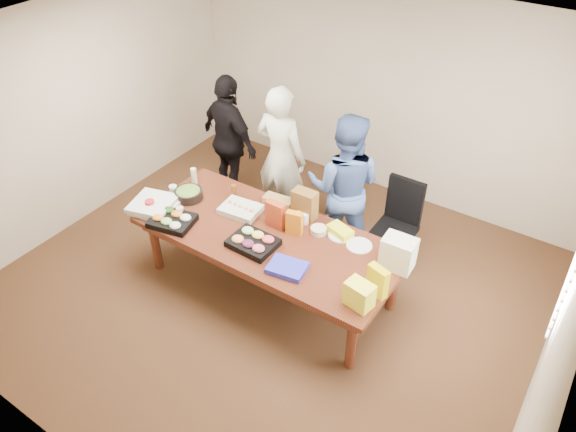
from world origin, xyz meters
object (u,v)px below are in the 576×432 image
Objects in this scene: conference_table at (269,261)px; sheet_cake at (241,210)px; office_chair at (395,228)px; salad_bowl at (189,194)px; person_right at (344,187)px; person_center at (281,158)px.

sheet_cake is (-0.47, 0.14, 0.41)m from conference_table.
office_chair reaches higher than sheet_cake.
sheet_cake reaches higher than conference_table.
conference_table is at bearing -130.41° from office_chair.
sheet_cake is 1.33× the size of salad_bowl.
salad_bowl reaches higher than conference_table.
person_right is at bearing 41.96° from sheet_cake.
person_right is 4.24× the size of sheet_cake.
person_center reaches higher than sheet_cake.
office_chair is at bearing 170.83° from person_right.
office_chair is 3.19× the size of salad_bowl.
person_center is 0.92m from person_right.
office_chair is 2.40× the size of sheet_cake.
office_chair is 2.34m from salad_bowl.
sheet_cake is (-0.79, -0.87, -0.10)m from person_right.
person_right reaches higher than office_chair.
person_center is (-0.59, 1.10, 0.54)m from conference_table.
office_chair is 1.73m from sheet_cake.
sheet_cake is 0.66m from salad_bowl.
salad_bowl is (-1.12, 0.03, 0.43)m from conference_table.
conference_table is 6.71× the size of sheet_cake.
person_center is 1.03× the size of person_right.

